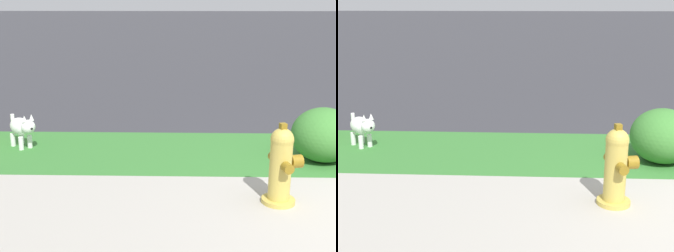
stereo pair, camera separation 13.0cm
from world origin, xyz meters
TOP-DOWN VIEW (x-y plane):
  - fire_hydrant_by_grass_verge at (-1.62, 0.30)m, footprint 0.36×0.39m
  - small_white_dog at (-4.48, 1.86)m, footprint 0.43×0.43m
  - shrub_bush_mid_verge at (-0.89, 1.48)m, footprint 0.73×0.73m

SIDE VIEW (x-z plane):
  - small_white_dog at x=-4.48m, z-range 0.04..0.49m
  - shrub_bush_mid_verge at x=-0.89m, z-range 0.00..0.62m
  - fire_hydrant_by_grass_verge at x=-1.62m, z-range -0.01..0.75m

